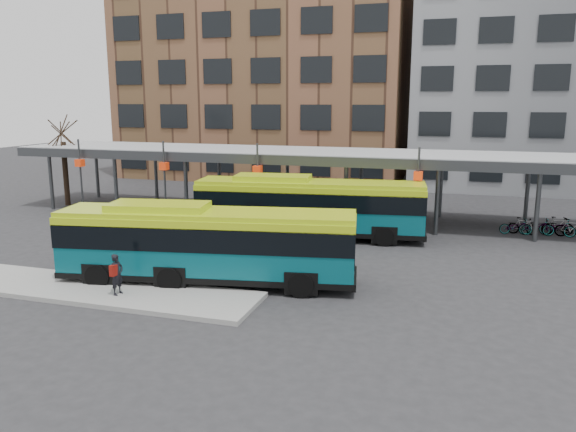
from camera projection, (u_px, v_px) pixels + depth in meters
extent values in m
plane|color=#28282B|center=(245.00, 281.00, 22.81)|extent=(120.00, 120.00, 0.00)
cube|color=gray|center=(83.00, 289.00, 21.57)|extent=(14.00, 3.00, 0.18)
cube|color=#999B9E|center=(322.00, 154.00, 34.16)|extent=(40.00, 6.00, 0.35)
cube|color=#383A3D|center=(310.00, 161.00, 31.38)|extent=(40.00, 0.15, 0.55)
cylinder|color=#383A3D|center=(51.00, 181.00, 37.45)|extent=(0.24, 0.24, 3.80)
cylinder|color=#383A3D|center=(97.00, 172.00, 42.12)|extent=(0.24, 0.24, 3.80)
cylinder|color=#383A3D|center=(116.00, 184.00, 36.00)|extent=(0.24, 0.24, 3.80)
cylinder|color=#383A3D|center=(156.00, 175.00, 40.68)|extent=(0.24, 0.24, 3.80)
cylinder|color=#383A3D|center=(186.00, 188.00, 34.56)|extent=(0.24, 0.24, 3.80)
cylinder|color=#383A3D|center=(219.00, 177.00, 39.23)|extent=(0.24, 0.24, 3.80)
cylinder|color=#383A3D|center=(262.00, 192.00, 33.11)|extent=(0.24, 0.24, 3.80)
cylinder|color=#383A3D|center=(287.00, 180.00, 37.79)|extent=(0.24, 0.24, 3.80)
cylinder|color=#383A3D|center=(346.00, 196.00, 31.67)|extent=(0.24, 0.24, 3.80)
cylinder|color=#383A3D|center=(361.00, 184.00, 36.34)|extent=(0.24, 0.24, 3.80)
cylinder|color=#383A3D|center=(437.00, 200.00, 30.22)|extent=(0.24, 0.24, 3.80)
cylinder|color=#383A3D|center=(441.00, 187.00, 34.90)|extent=(0.24, 0.24, 3.80)
cylinder|color=#383A3D|center=(537.00, 205.00, 28.78)|extent=(0.24, 0.24, 3.80)
cylinder|color=#383A3D|center=(527.00, 191.00, 33.45)|extent=(0.24, 0.24, 3.80)
cylinder|color=#383A3D|center=(81.00, 177.00, 35.73)|extent=(0.12, 0.12, 4.80)
cube|color=red|center=(80.00, 163.00, 35.55)|extent=(0.45, 0.45, 0.45)
cylinder|color=#383A3D|center=(165.00, 181.00, 34.00)|extent=(0.12, 0.12, 4.80)
cube|color=red|center=(164.00, 166.00, 33.81)|extent=(0.45, 0.45, 0.45)
cylinder|color=#383A3D|center=(258.00, 185.00, 32.26)|extent=(0.12, 0.12, 4.80)
cube|color=red|center=(257.00, 170.00, 32.08)|extent=(0.45, 0.45, 0.45)
cylinder|color=#383A3D|center=(417.00, 193.00, 29.66)|extent=(0.12, 0.12, 4.80)
cube|color=red|center=(418.00, 176.00, 29.48)|extent=(0.45, 0.45, 0.45)
cylinder|color=black|center=(66.00, 174.00, 38.79)|extent=(0.36, 0.36, 4.40)
cylinder|color=black|center=(64.00, 136.00, 38.23)|extent=(0.08, 1.63, 1.59)
cylinder|color=black|center=(64.00, 136.00, 38.36)|extent=(1.63, 0.13, 1.59)
cylinder|color=black|center=(61.00, 136.00, 38.28)|extent=(0.15, 1.63, 1.59)
cylinder|color=black|center=(62.00, 136.00, 38.17)|extent=(1.63, 0.10, 1.59)
cube|color=brown|center=(269.00, 59.00, 53.40)|extent=(26.00, 14.00, 22.00)
cube|color=slate|center=(567.00, 65.00, 46.09)|extent=(24.00, 14.00, 20.00)
cube|color=#08505B|center=(207.00, 246.00, 22.21)|extent=(11.88, 4.35, 2.42)
cube|color=black|center=(207.00, 234.00, 22.11)|extent=(11.94, 4.42, 0.92)
cube|color=#AEC914|center=(206.00, 213.00, 21.94)|extent=(11.86, 4.25, 0.19)
cube|color=#AEC914|center=(158.00, 207.00, 22.15)|extent=(4.12, 2.37, 0.34)
cube|color=black|center=(208.00, 272.00, 22.43)|extent=(11.95, 4.42, 0.23)
cylinder|color=black|center=(301.00, 285.00, 20.78)|extent=(1.00, 0.45, 0.97)
cylinder|color=black|center=(307.00, 267.00, 23.08)|extent=(1.00, 0.45, 0.97)
cylinder|color=black|center=(170.00, 279.00, 21.42)|extent=(1.00, 0.45, 0.97)
cylinder|color=black|center=(189.00, 262.00, 23.72)|extent=(1.00, 0.45, 0.97)
cylinder|color=black|center=(98.00, 276.00, 21.79)|extent=(1.00, 0.45, 0.97)
cylinder|color=black|center=(123.00, 260.00, 24.09)|extent=(1.00, 0.45, 0.97)
cube|color=#08505B|center=(310.00, 208.00, 29.77)|extent=(12.13, 3.91, 2.48)
cube|color=black|center=(310.00, 199.00, 29.67)|extent=(12.18, 3.98, 0.94)
cube|color=#AEC914|center=(310.00, 183.00, 29.49)|extent=(12.11, 3.81, 0.20)
cube|color=#AEC914|center=(273.00, 178.00, 29.80)|extent=(4.16, 2.26, 0.35)
cube|color=black|center=(309.00, 229.00, 29.99)|extent=(12.19, 3.98, 0.24)
cylinder|color=black|center=(384.00, 236.00, 28.13)|extent=(1.02, 0.42, 0.99)
cylinder|color=black|center=(385.00, 226.00, 30.47)|extent=(1.02, 0.42, 0.99)
cylinder|color=black|center=(283.00, 232.00, 29.03)|extent=(1.02, 0.42, 0.99)
cylinder|color=black|center=(291.00, 222.00, 31.36)|extent=(1.02, 0.42, 0.99)
cylinder|color=black|center=(228.00, 230.00, 29.54)|extent=(1.02, 0.42, 0.99)
cylinder|color=black|center=(240.00, 220.00, 31.88)|extent=(1.02, 0.42, 0.99)
imported|color=black|center=(117.00, 274.00, 20.55)|extent=(0.43, 0.59, 1.52)
cube|color=maroon|center=(113.00, 270.00, 20.35)|extent=(0.19, 0.30, 0.41)
imported|color=slate|center=(516.00, 226.00, 30.56)|extent=(1.76, 0.76, 0.90)
imported|color=slate|center=(523.00, 226.00, 30.55)|extent=(1.62, 0.64, 0.95)
imported|color=slate|center=(537.00, 227.00, 30.38)|extent=(1.86, 0.74, 0.96)
imported|color=slate|center=(558.00, 226.00, 30.41)|extent=(1.75, 0.77, 1.02)
imported|color=slate|center=(558.00, 227.00, 30.20)|extent=(1.94, 1.05, 0.97)
imported|color=slate|center=(572.00, 228.00, 29.84)|extent=(1.73, 0.85, 1.00)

